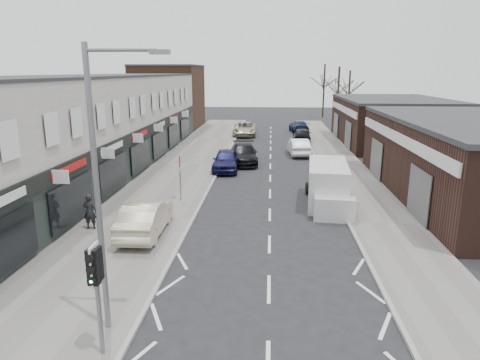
% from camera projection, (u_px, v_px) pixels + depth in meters
% --- Properties ---
extents(ground, '(160.00, 160.00, 0.00)m').
position_uv_depth(ground, '(269.00, 321.00, 13.06)').
color(ground, black).
rests_on(ground, ground).
extents(pavement_left, '(5.50, 64.00, 0.12)m').
position_uv_depth(pavement_left, '(187.00, 164.00, 34.77)').
color(pavement_left, slate).
rests_on(pavement_left, ground).
extents(pavement_right, '(3.50, 64.00, 0.12)m').
position_uv_depth(pavement_right, '(343.00, 166.00, 33.91)').
color(pavement_right, slate).
rests_on(pavement_right, ground).
extents(shop_terrace_left, '(8.00, 41.00, 7.10)m').
position_uv_depth(shop_terrace_left, '(90.00, 124.00, 31.96)').
color(shop_terrace_left, beige).
rests_on(shop_terrace_left, ground).
extents(brick_block_far, '(8.00, 10.00, 8.00)m').
position_uv_depth(brick_block_far, '(169.00, 98.00, 56.49)').
color(brick_block_far, '#492F1F').
rests_on(brick_block_far, ground).
extents(right_unit_far, '(10.00, 16.00, 4.50)m').
position_uv_depth(right_unit_far, '(391.00, 122.00, 44.50)').
color(right_unit_far, '#361F18').
rests_on(right_unit_far, ground).
extents(tree_far_a, '(3.60, 3.60, 8.00)m').
position_uv_depth(tree_far_a, '(336.00, 126.00, 58.82)').
color(tree_far_a, '#382D26').
rests_on(tree_far_a, ground).
extents(tree_far_b, '(3.60, 3.60, 7.50)m').
position_uv_depth(tree_far_b, '(347.00, 122.00, 64.45)').
color(tree_far_b, '#382D26').
rests_on(tree_far_b, ground).
extents(tree_far_c, '(3.60, 3.60, 8.50)m').
position_uv_depth(tree_far_c, '(323.00, 117.00, 70.46)').
color(tree_far_c, '#382D26').
rests_on(tree_far_c, ground).
extents(traffic_light, '(0.28, 0.60, 3.10)m').
position_uv_depth(traffic_light, '(96.00, 274.00, 10.82)').
color(traffic_light, slate).
rests_on(traffic_light, pavement_left).
extents(street_lamp, '(2.23, 0.22, 8.00)m').
position_uv_depth(street_lamp, '(102.00, 178.00, 11.45)').
color(street_lamp, slate).
rests_on(street_lamp, pavement_left).
extents(warning_sign, '(0.12, 0.80, 2.70)m').
position_uv_depth(warning_sign, '(180.00, 165.00, 24.47)').
color(warning_sign, slate).
rests_on(warning_sign, pavement_left).
extents(white_van, '(2.56, 6.17, 2.34)m').
position_uv_depth(white_van, '(328.00, 186.00, 24.25)').
color(white_van, silver).
rests_on(white_van, ground).
extents(sedan_on_pavement, '(1.77, 4.76, 1.55)m').
position_uv_depth(sedan_on_pavement, '(145.00, 217.00, 19.59)').
color(sedan_on_pavement, '#C3B79C').
rests_on(sedan_on_pavement, pavement_left).
extents(pedestrian, '(0.65, 0.44, 1.71)m').
position_uv_depth(pedestrian, '(90.00, 211.00, 20.18)').
color(pedestrian, black).
rests_on(pedestrian, pavement_left).
extents(parked_car_left_a, '(2.00, 4.77, 1.61)m').
position_uv_depth(parked_car_left_a, '(226.00, 160.00, 32.66)').
color(parked_car_left_a, '#141640').
rests_on(parked_car_left_a, ground).
extents(parked_car_left_b, '(2.62, 5.53, 1.56)m').
position_uv_depth(parked_car_left_b, '(244.00, 154.00, 35.20)').
color(parked_car_left_b, black).
rests_on(parked_car_left_b, ground).
extents(parked_car_left_c, '(2.78, 5.75, 1.58)m').
position_uv_depth(parked_car_left_c, '(245.00, 129.00, 50.35)').
color(parked_car_left_c, '#A9A487').
rests_on(parked_car_left_c, ground).
extents(parked_car_right_a, '(1.94, 4.71, 1.52)m').
position_uv_depth(parked_car_right_a, '(299.00, 147.00, 38.69)').
color(parked_car_right_a, silver).
rests_on(parked_car_right_a, ground).
extents(parked_car_right_b, '(2.05, 4.64, 1.55)m').
position_uv_depth(parked_car_right_b, '(302.00, 135.00, 45.60)').
color(parked_car_right_b, black).
rests_on(parked_car_right_b, ground).
extents(parked_car_right_c, '(2.44, 5.10, 1.43)m').
position_uv_depth(parked_car_right_c, '(299.00, 126.00, 53.30)').
color(parked_car_right_c, '#14213F').
rests_on(parked_car_right_c, ground).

